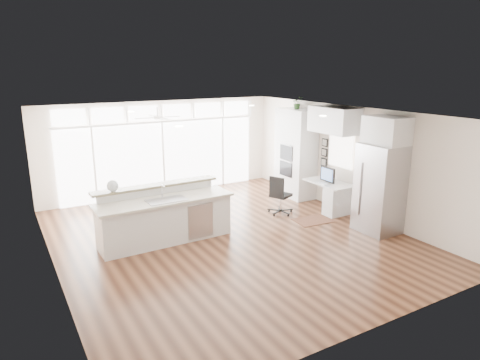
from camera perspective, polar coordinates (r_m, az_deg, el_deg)
floor at (r=9.47m, az=-1.56°, el=-7.72°), size 7.00×8.00×0.02m
ceiling at (r=8.79m, az=-1.68°, el=8.81°), size 7.00×8.00×0.02m
wall_back at (r=12.61m, az=-10.40°, el=4.23°), size 7.00×0.04×2.70m
wall_front at (r=6.02m, az=17.19°, el=-8.08°), size 7.00×0.04×2.70m
wall_left at (r=8.04m, az=-24.11°, el=-2.93°), size 0.04×8.00×2.70m
wall_right at (r=11.10m, az=14.46°, el=2.56°), size 0.04×8.00×2.70m
glass_wall at (r=12.61m, az=-10.24°, el=2.85°), size 5.80×0.06×2.08m
transom_row at (r=12.41m, az=-10.53°, el=8.87°), size 5.90×0.06×0.40m
desk_window at (r=11.24m, az=13.32°, el=3.83°), size 0.04×0.85×0.85m
ceiling_fan at (r=11.16m, az=-10.96°, el=8.72°), size 1.16×1.16×0.32m
recessed_lights at (r=8.97m, az=-2.30°, el=8.80°), size 3.40×3.00×0.02m
oven_cabinet at (r=12.23m, az=7.42°, el=3.55°), size 0.64×1.20×2.50m
desk_nook at (r=11.30m, az=11.74°, el=-2.15°), size 0.72×1.30×0.76m
upper_cabinets at (r=10.92m, az=12.45°, el=7.82°), size 0.64×1.30×0.64m
refrigerator at (r=10.01m, az=18.12°, el=-1.10°), size 0.76×0.90×2.00m
fridge_cabinet at (r=9.79m, az=18.97°, el=6.28°), size 0.64×0.90×0.60m
framed_photos at (r=11.72m, az=11.20°, el=3.64°), size 0.06×0.22×0.80m
kitchen_island at (r=9.22m, az=-9.94°, el=-4.68°), size 2.93×1.15×1.15m
rug at (r=10.59m, az=9.67°, el=-5.33°), size 0.92×0.70×0.01m
office_chair at (r=10.85m, az=5.45°, el=-1.98°), size 0.66×0.64×0.98m
fishbowl at (r=9.10m, az=-16.63°, el=-0.74°), size 0.27×0.27×0.24m
monitor at (r=11.09m, az=11.60°, el=0.73°), size 0.10×0.52×0.43m
keyboard at (r=11.03m, az=10.88°, el=-0.42°), size 0.12×0.32×0.02m
potted_plant at (r=12.04m, az=7.65°, el=9.99°), size 0.32×0.35×0.26m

